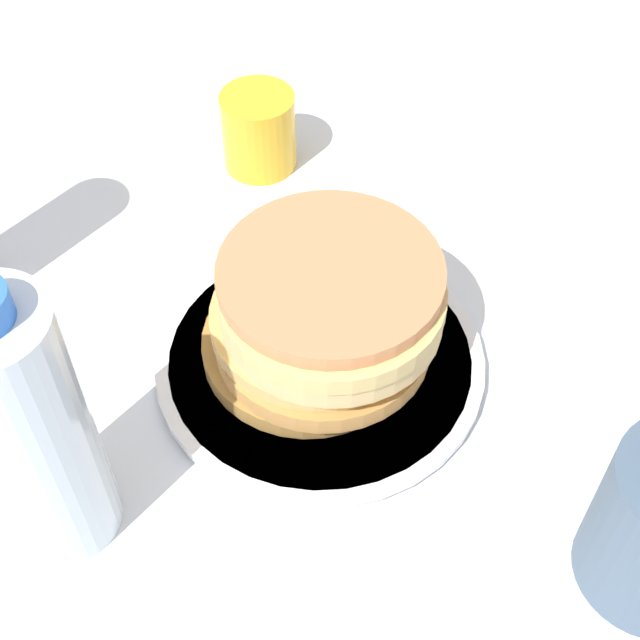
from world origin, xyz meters
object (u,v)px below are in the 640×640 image
Objects in this scene: plate at (320,360)px; pancake_stack at (322,315)px; juice_glass at (259,131)px; water_bottle_near at (31,431)px.

pancake_stack reaches higher than plate.
juice_glass is 0.33× the size of water_bottle_near.
pancake_stack is (-0.00, 0.00, 0.05)m from plate.
water_bottle_near is at bearing -25.92° from juice_glass.
plate is 0.24m from juice_glass.
juice_glass reaches higher than plate.
water_bottle_near is (0.10, -0.18, 0.10)m from plate.
pancake_stack is 2.37× the size of juice_glass.
plate is at bearing 118.26° from water_bottle_near.
juice_glass is at bearing 154.08° from water_bottle_near.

